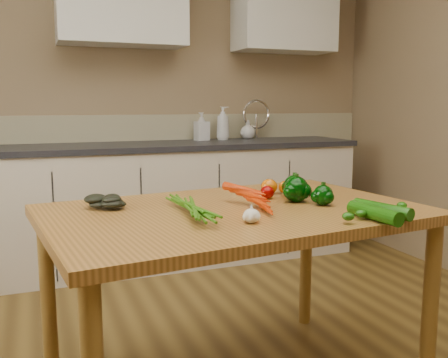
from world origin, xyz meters
name	(u,v)px	position (x,y,z in m)	size (l,w,h in m)	color
room	(263,86)	(0.00, 0.17, 1.25)	(4.04, 5.04, 2.64)	brown
counter_run	(172,202)	(0.21, 2.19, 0.46)	(2.84, 0.64, 1.14)	beige
upper_cabinets	(203,1)	(0.51, 2.32, 1.95)	(2.15, 0.35, 0.70)	silver
table	(235,230)	(-0.01, 0.40, 0.69)	(1.55, 1.10, 0.78)	#A66E30
soap_bottle_a	(223,123)	(0.67, 2.33, 1.03)	(0.10, 0.10, 0.26)	silver
soap_bottle_b	(202,126)	(0.50, 2.34, 1.01)	(0.10, 0.10, 0.22)	silver
soap_bottle_c	(248,129)	(0.91, 2.37, 0.98)	(0.12, 0.12, 0.15)	silver
carrot_bunch	(235,201)	(-0.02, 0.38, 0.82)	(0.27, 0.21, 0.07)	red
leafy_greens	(97,195)	(-0.51, 0.61, 0.83)	(0.21, 0.19, 0.10)	black
garlic_bulb	(252,216)	(-0.04, 0.17, 0.80)	(0.06, 0.06, 0.05)	white
pepper_a	(296,189)	(0.29, 0.44, 0.83)	(0.11, 0.11, 0.11)	black
pepper_b	(294,187)	(0.32, 0.52, 0.83)	(0.10, 0.10, 0.10)	black
pepper_c	(323,195)	(0.35, 0.34, 0.82)	(0.08, 0.08, 0.08)	black
tomato_a	(267,192)	(0.20, 0.55, 0.81)	(0.06, 0.06, 0.06)	#890502
tomato_b	(269,186)	(0.26, 0.65, 0.81)	(0.07, 0.07, 0.07)	#CC5B05
tomato_c	(286,187)	(0.33, 0.62, 0.81)	(0.07, 0.07, 0.06)	#CC5B05
zucchini_a	(382,209)	(0.45, 0.10, 0.80)	(0.05, 0.05, 0.24)	#124707
zucchini_b	(374,213)	(0.38, 0.04, 0.81)	(0.05, 0.05, 0.23)	#124707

